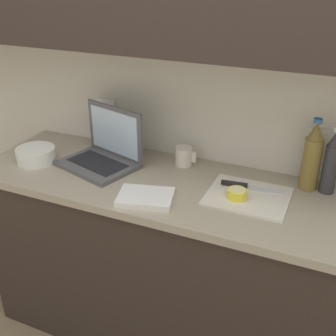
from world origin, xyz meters
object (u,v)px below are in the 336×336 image
Objects in this scene: laptop at (105,151)px; measuring_cup at (184,156)px; lemon_half_cut at (237,194)px; bottle_green_soda at (331,163)px; bottle_oil_tall at (312,157)px; bowl_white at (36,155)px; knife at (242,185)px; cutting_board at (248,196)px.

laptop is 3.98× the size of measuring_cup.
measuring_cup reaches higher than lemon_half_cut.
bottle_green_soda is at bearing 0.18° from measuring_cup.
bottle_oil_tall is (0.25, 0.22, 0.12)m from lemon_half_cut.
bottle_oil_tall is 0.57m from measuring_cup.
measuring_cup is 0.55× the size of bowl_white.
bottle_green_soda reaches higher than measuring_cup.
bowl_white is at bearing -159.10° from measuring_cup.
measuring_cup is (-0.31, 0.12, 0.03)m from knife.
knife is 0.93× the size of bottle_green_soda.
bottle_green_soda reaches higher than cutting_board.
cutting_board is at bearing -148.61° from bottle_green_soda.
bottle_green_soda is 0.92× the size of bottle_oil_tall.
laptop is 0.92m from bottle_oil_tall.
knife is 0.85× the size of bottle_oil_tall.
cutting_board is 0.06m from lemon_half_cut.
bottle_green_soda reaches higher than bowl_white.
bottle_oil_tall is at bearing 25.29° from laptop.
bowl_white is (-0.66, -0.25, -0.01)m from measuring_cup.
bowl_white is (-1.01, -0.08, 0.03)m from cutting_board.
knife is 0.37m from bottle_green_soda.
laptop is 1.40× the size of bottle_green_soda.
measuring_cup is 0.71m from bowl_white.
bottle_oil_tall reaches higher than knife.
knife is 0.33m from measuring_cup.
knife is at bearing 7.87° from bowl_white.
bowl_white is (-0.97, -0.13, 0.02)m from knife.
cutting_board is 1.01m from bowl_white.
knife is 3.42× the size of lemon_half_cut.
knife is at bearing -160.04° from bottle_green_soda.
bottle_green_soda is (0.29, 0.18, 0.13)m from cutting_board.
cutting_board is at bearing -59.81° from knife.
bottle_green_soda is 2.84× the size of measuring_cup.
knife is 0.10m from lemon_half_cut.
bottle_oil_tall is at bearing 0.20° from measuring_cup.
measuring_cup reaches higher than knife.
laptop is 1.51× the size of knife.
bowl_white is at bearing -175.58° from cutting_board.
measuring_cup is (-0.31, 0.21, 0.02)m from lemon_half_cut.
bowl_white is (-0.97, -0.04, 0.01)m from lemon_half_cut.
lemon_half_cut is at bearing -34.35° from measuring_cup.
cutting_board is (0.70, -0.04, -0.06)m from laptop.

